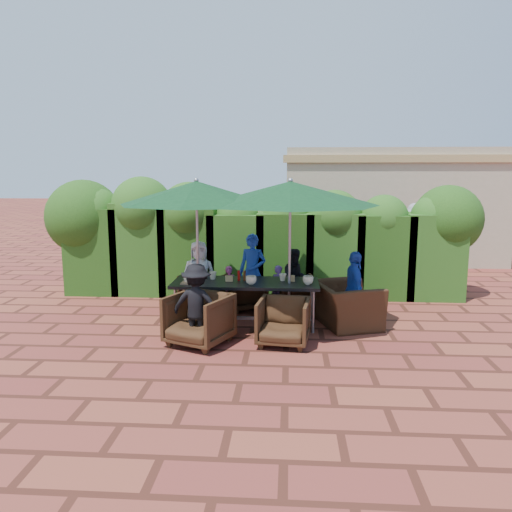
# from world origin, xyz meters

# --- Properties ---
(ground) EXTENTS (80.00, 80.00, 0.00)m
(ground) POSITION_xyz_m (0.00, 0.00, 0.00)
(ground) COLOR brown
(ground) RESTS_ON ground
(dining_table) EXTENTS (2.43, 0.90, 0.75)m
(dining_table) POSITION_xyz_m (-0.13, 0.13, 0.68)
(dining_table) COLOR black
(dining_table) RESTS_ON ground
(umbrella_left) EXTENTS (2.57, 2.57, 2.46)m
(umbrella_left) POSITION_xyz_m (-0.93, 0.12, 2.21)
(umbrella_left) COLOR gray
(umbrella_left) RESTS_ON ground
(umbrella_right) EXTENTS (2.86, 2.86, 2.46)m
(umbrella_right) POSITION_xyz_m (0.59, 0.05, 2.21)
(umbrella_right) COLOR gray
(umbrella_right) RESTS_ON ground
(chair_far_left) EXTENTS (0.96, 0.93, 0.76)m
(chair_far_left) POSITION_xyz_m (-0.98, 1.07, 0.38)
(chair_far_left) COLOR black
(chair_far_left) RESTS_ON ground
(chair_far_mid) EXTENTS (0.87, 0.84, 0.70)m
(chair_far_mid) POSITION_xyz_m (-0.22, 1.12, 0.35)
(chair_far_mid) COLOR black
(chair_far_mid) RESTS_ON ground
(chair_far_right) EXTENTS (0.78, 0.75, 0.70)m
(chair_far_right) POSITION_xyz_m (0.73, 1.18, 0.35)
(chair_far_right) COLOR black
(chair_far_right) RESTS_ON ground
(chair_near_left) EXTENTS (1.07, 1.04, 0.85)m
(chair_near_left) POSITION_xyz_m (-0.75, -0.88, 0.42)
(chair_near_left) COLOR black
(chair_near_left) RESTS_ON ground
(chair_near_right) EXTENTS (0.83, 0.79, 0.77)m
(chair_near_right) POSITION_xyz_m (0.51, -0.79, 0.38)
(chair_near_right) COLOR black
(chair_near_right) RESTS_ON ground
(chair_end_right) EXTENTS (1.01, 1.27, 0.96)m
(chair_end_right) POSITION_xyz_m (1.54, 0.20, 0.48)
(chair_end_right) COLOR black
(chair_end_right) RESTS_ON ground
(adult_far_left) EXTENTS (0.67, 0.42, 1.30)m
(adult_far_left) POSITION_xyz_m (-1.08, 1.00, 0.65)
(adult_far_left) COLOR silver
(adult_far_left) RESTS_ON ground
(adult_far_mid) EXTENTS (0.60, 0.53, 1.42)m
(adult_far_mid) POSITION_xyz_m (-0.09, 1.13, 0.71)
(adult_far_mid) COLOR #2044AE
(adult_far_mid) RESTS_ON ground
(adult_far_right) EXTENTS (0.62, 0.46, 1.16)m
(adult_far_right) POSITION_xyz_m (0.71, 1.11, 0.58)
(adult_far_right) COLOR black
(adult_far_right) RESTS_ON ground
(adult_near_left) EXTENTS (0.80, 0.41, 1.22)m
(adult_near_left) POSITION_xyz_m (-0.78, -0.85, 0.61)
(adult_near_left) COLOR black
(adult_near_left) RESTS_ON ground
(adult_end_right) EXTENTS (0.46, 0.78, 1.27)m
(adult_end_right) POSITION_xyz_m (1.68, 0.21, 0.63)
(adult_end_right) COLOR #2044AE
(adult_end_right) RESTS_ON ground
(child_left) EXTENTS (0.32, 0.27, 0.82)m
(child_left) POSITION_xyz_m (-0.53, 1.11, 0.41)
(child_left) COLOR #E651A0
(child_left) RESTS_ON ground
(child_right) EXTENTS (0.33, 0.28, 0.84)m
(child_right) POSITION_xyz_m (0.40, 1.12, 0.42)
(child_right) COLOR #764BA3
(child_right) RESTS_ON ground
(pedestrian_a) EXTENTS (1.69, 0.65, 1.79)m
(pedestrian_a) POSITION_xyz_m (1.42, 4.10, 0.89)
(pedestrian_a) COLOR green
(pedestrian_a) RESTS_ON ground
(pedestrian_b) EXTENTS (0.93, 0.69, 1.75)m
(pedestrian_b) POSITION_xyz_m (2.70, 4.46, 0.87)
(pedestrian_b) COLOR #E651A0
(pedestrian_b) RESTS_ON ground
(pedestrian_c) EXTENTS (1.27, 0.84, 1.81)m
(pedestrian_c) POSITION_xyz_m (3.67, 4.32, 0.91)
(pedestrian_c) COLOR gray
(pedestrian_c) RESTS_ON ground
(cup_a) EXTENTS (0.18, 0.18, 0.14)m
(cup_a) POSITION_xyz_m (-1.06, -0.04, 0.82)
(cup_a) COLOR beige
(cup_a) RESTS_ON dining_table
(cup_b) EXTENTS (0.14, 0.14, 0.13)m
(cup_b) POSITION_xyz_m (-0.71, 0.27, 0.81)
(cup_b) COLOR beige
(cup_b) RESTS_ON dining_table
(cup_c) EXTENTS (0.18, 0.18, 0.14)m
(cup_c) POSITION_xyz_m (-0.03, -0.08, 0.82)
(cup_c) COLOR beige
(cup_c) RESTS_ON dining_table
(cup_d) EXTENTS (0.13, 0.13, 0.12)m
(cup_d) POSITION_xyz_m (0.48, 0.23, 0.81)
(cup_d) COLOR beige
(cup_d) RESTS_ON dining_table
(cup_e) EXTENTS (0.18, 0.18, 0.14)m
(cup_e) POSITION_xyz_m (0.90, -0.03, 0.82)
(cup_e) COLOR beige
(cup_e) RESTS_ON dining_table
(ketchup_bottle) EXTENTS (0.04, 0.04, 0.17)m
(ketchup_bottle) POSITION_xyz_m (-0.26, 0.20, 0.83)
(ketchup_bottle) COLOR #B20C0A
(ketchup_bottle) RESTS_ON dining_table
(sauce_bottle) EXTENTS (0.04, 0.04, 0.17)m
(sauce_bottle) POSITION_xyz_m (-0.16, 0.19, 0.83)
(sauce_bottle) COLOR #4C230C
(sauce_bottle) RESTS_ON dining_table
(serving_tray) EXTENTS (0.35, 0.25, 0.02)m
(serving_tray) POSITION_xyz_m (-1.00, -0.05, 0.76)
(serving_tray) COLOR #A77651
(serving_tray) RESTS_ON dining_table
(number_block_left) EXTENTS (0.12, 0.06, 0.10)m
(number_block_left) POSITION_xyz_m (-0.41, 0.12, 0.80)
(number_block_left) COLOR tan
(number_block_left) RESTS_ON dining_table
(number_block_right) EXTENTS (0.12, 0.06, 0.10)m
(number_block_right) POSITION_xyz_m (0.63, 0.19, 0.80)
(number_block_right) COLOR tan
(number_block_right) RESTS_ON dining_table
(hedge_wall) EXTENTS (9.10, 1.60, 2.47)m
(hedge_wall) POSITION_xyz_m (-0.33, 2.32, 1.29)
(hedge_wall) COLOR #16350E
(hedge_wall) RESTS_ON ground
(building) EXTENTS (6.20, 3.08, 3.20)m
(building) POSITION_xyz_m (3.50, 6.99, 1.61)
(building) COLOR tan
(building) RESTS_ON ground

